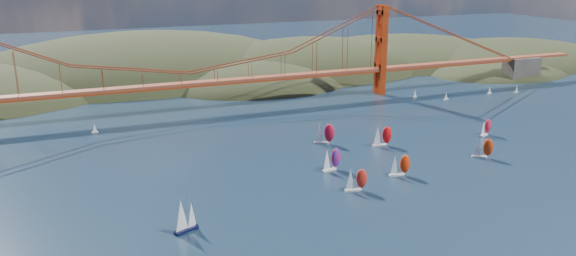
{
  "coord_description": "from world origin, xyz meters",
  "views": [
    {
      "loc": [
        -61.53,
        -119.72,
        80.7
      ],
      "look_at": [
        22.17,
        90.0,
        13.13
      ],
      "focal_mm": 35.0,
      "sensor_mm": 36.0,
      "label": 1
    }
  ],
  "objects_px": {
    "racer_5": "(324,133)",
    "racer_4": "(485,127)",
    "sloop_navy": "(185,216)",
    "racer_rwb": "(331,159)",
    "racer_0": "(356,179)",
    "racer_3": "(382,136)",
    "racer_2": "(482,147)",
    "racer_1": "(400,165)"
  },
  "relations": [
    {
      "from": "racer_2",
      "to": "racer_3",
      "type": "bearing_deg",
      "value": 168.13
    },
    {
      "from": "racer_1",
      "to": "racer_4",
      "type": "xyz_separation_m",
      "value": [
        66.91,
        29.63,
        -0.3
      ]
    },
    {
      "from": "racer_5",
      "to": "racer_0",
      "type": "bearing_deg",
      "value": -74.16
    },
    {
      "from": "racer_4",
      "to": "racer_5",
      "type": "relative_size",
      "value": 0.83
    },
    {
      "from": "racer_5",
      "to": "racer_4",
      "type": "bearing_deg",
      "value": 16.26
    },
    {
      "from": "racer_4",
      "to": "racer_rwb",
      "type": "distance_m",
      "value": 90.33
    },
    {
      "from": "sloop_navy",
      "to": "racer_3",
      "type": "distance_m",
      "value": 112.35
    },
    {
      "from": "racer_5",
      "to": "racer_3",
      "type": "bearing_deg",
      "value": 0.47
    },
    {
      "from": "racer_4",
      "to": "racer_2",
      "type": "bearing_deg",
      "value": -152.58
    },
    {
      "from": "racer_2",
      "to": "racer_rwb",
      "type": "xyz_separation_m",
      "value": [
        -66.37,
        10.01,
        0.19
      ]
    },
    {
      "from": "sloop_navy",
      "to": "racer_4",
      "type": "xyz_separation_m",
      "value": [
        154.37,
        45.77,
        -1.2
      ]
    },
    {
      "from": "racer_rwb",
      "to": "racer_4",
      "type": "bearing_deg",
      "value": -2.24
    },
    {
      "from": "racer_0",
      "to": "racer_5",
      "type": "xyz_separation_m",
      "value": [
        12.72,
        54.24,
        0.62
      ]
    },
    {
      "from": "racer_4",
      "to": "racer_5",
      "type": "height_order",
      "value": "racer_5"
    },
    {
      "from": "sloop_navy",
      "to": "racer_rwb",
      "type": "xyz_separation_m",
      "value": [
        65.24,
        31.03,
        -0.62
      ]
    },
    {
      "from": "racer_2",
      "to": "racer_rwb",
      "type": "distance_m",
      "value": 67.12
    },
    {
      "from": "racer_1",
      "to": "racer_2",
      "type": "bearing_deg",
      "value": 15.43
    },
    {
      "from": "racer_1",
      "to": "racer_3",
      "type": "relative_size",
      "value": 0.93
    },
    {
      "from": "racer_1",
      "to": "racer_rwb",
      "type": "relative_size",
      "value": 0.94
    },
    {
      "from": "racer_3",
      "to": "racer_4",
      "type": "distance_m",
      "value": 54.33
    },
    {
      "from": "sloop_navy",
      "to": "racer_4",
      "type": "bearing_deg",
      "value": -7.09
    },
    {
      "from": "racer_1",
      "to": "racer_rwb",
      "type": "height_order",
      "value": "racer_rwb"
    },
    {
      "from": "racer_0",
      "to": "racer_3",
      "type": "xyz_separation_m",
      "value": [
        35.89,
        41.63,
        0.39
      ]
    },
    {
      "from": "sloop_navy",
      "to": "racer_3",
      "type": "height_order",
      "value": "sloop_navy"
    },
    {
      "from": "racer_3",
      "to": "racer_4",
      "type": "bearing_deg",
      "value": 2.16
    },
    {
      "from": "racer_5",
      "to": "racer_1",
      "type": "bearing_deg",
      "value": -48.57
    },
    {
      "from": "racer_3",
      "to": "racer_5",
      "type": "relative_size",
      "value": 0.96
    },
    {
      "from": "racer_0",
      "to": "racer_3",
      "type": "relative_size",
      "value": 0.92
    },
    {
      "from": "racer_3",
      "to": "racer_4",
      "type": "height_order",
      "value": "racer_3"
    },
    {
      "from": "racer_4",
      "to": "racer_5",
      "type": "xyz_separation_m",
      "value": [
        -77.26,
        17.53,
        0.87
      ]
    },
    {
      "from": "racer_3",
      "to": "racer_rwb",
      "type": "relative_size",
      "value": 1.02
    },
    {
      "from": "racer_1",
      "to": "racer_5",
      "type": "distance_m",
      "value": 48.29
    },
    {
      "from": "racer_0",
      "to": "racer_2",
      "type": "relative_size",
      "value": 0.97
    },
    {
      "from": "racer_4",
      "to": "racer_0",
      "type": "bearing_deg",
      "value": -177.8
    },
    {
      "from": "racer_1",
      "to": "racer_2",
      "type": "relative_size",
      "value": 0.98
    },
    {
      "from": "sloop_navy",
      "to": "racer_3",
      "type": "xyz_separation_m",
      "value": [
        100.27,
        50.69,
        -0.55
      ]
    },
    {
      "from": "racer_1",
      "to": "racer_2",
      "type": "distance_m",
      "value": 44.43
    },
    {
      "from": "racer_4",
      "to": "racer_rwb",
      "type": "relative_size",
      "value": 0.88
    },
    {
      "from": "racer_0",
      "to": "racer_5",
      "type": "distance_m",
      "value": 55.72
    },
    {
      "from": "racer_0",
      "to": "racer_4",
      "type": "distance_m",
      "value": 97.19
    },
    {
      "from": "racer_4",
      "to": "racer_rwb",
      "type": "height_order",
      "value": "racer_rwb"
    },
    {
      "from": "sloop_navy",
      "to": "racer_2",
      "type": "height_order",
      "value": "sloop_navy"
    }
  ]
}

